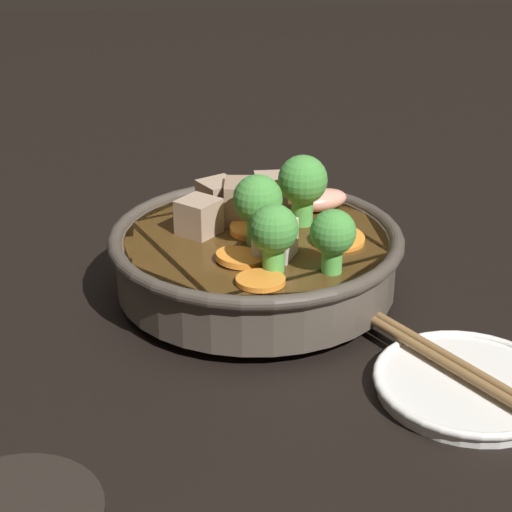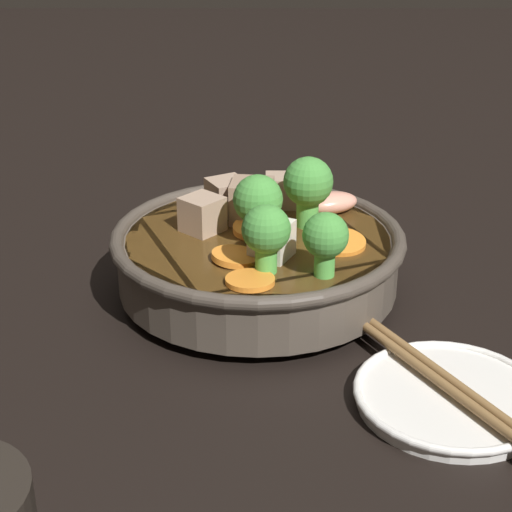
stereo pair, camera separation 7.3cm
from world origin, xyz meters
name	(u,v)px [view 1 (the left image)]	position (x,y,z in m)	size (l,w,h in m)	color
ground_plane	(256,294)	(0.00, 0.00, 0.00)	(3.00, 3.00, 0.00)	black
stirfry_bowl	(258,251)	(0.00, 0.00, 0.04)	(0.25, 0.25, 0.12)	#51473D
side_saucer	(468,384)	(-0.13, 0.16, 0.01)	(0.13, 0.13, 0.01)	white
chopsticks_pair	(469,373)	(-0.13, 0.16, 0.02)	(0.13, 0.21, 0.01)	olive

